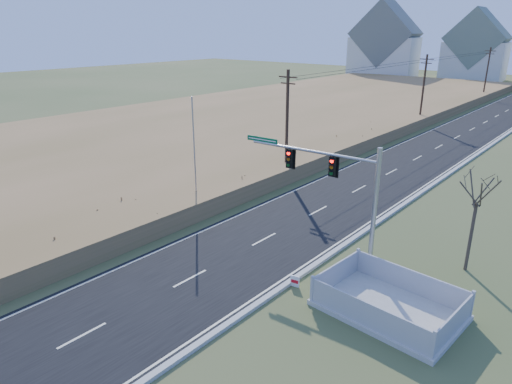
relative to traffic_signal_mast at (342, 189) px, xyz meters
name	(u,v)px	position (x,y,z in m)	size (l,w,h in m)	color
ground	(218,265)	(-4.66, -4.73, -4.13)	(260.00, 260.00, 0.00)	#415127
road	(481,124)	(-4.66, 45.27, -4.10)	(8.00, 180.00, 0.06)	black
reed_marsh	(291,110)	(-28.66, 35.27, -3.48)	(38.00, 110.00, 1.30)	#A97B4C
utility_pole_near	(287,123)	(-11.16, 10.27, 0.55)	(1.80, 0.26, 9.00)	#422D1E
utility_pole_mid	(423,89)	(-11.16, 40.27, 0.55)	(1.80, 0.26, 9.00)	#422D1E
utility_pole_far	(487,73)	(-11.16, 70.27, 0.55)	(1.80, 0.26, 9.00)	#422D1E
condo_nw	(384,47)	(-42.66, 95.27, 3.57)	(17.69, 13.38, 19.05)	silver
condo_nnw	(475,51)	(-22.66, 103.27, 2.80)	(14.93, 11.17, 17.03)	silver
traffic_signal_mast	(342,189)	(0.00, 0.00, 0.00)	(8.33, 0.85, 6.64)	#9EA0A5
fence_enclosure	(388,307)	(4.30, -2.89, -3.86)	(6.31, 4.54, 1.37)	#B7B5AD
open_sign	(295,281)	(-0.16, -3.87, -3.82)	(0.47, 0.14, 0.59)	white
flagpole	(195,166)	(-11.66, 0.29, -0.99)	(0.35, 0.35, 7.87)	#B7B5AD
bare_tree	(479,187)	(5.78, 3.36, 0.49)	(2.17, 2.17, 5.74)	#4C3F33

